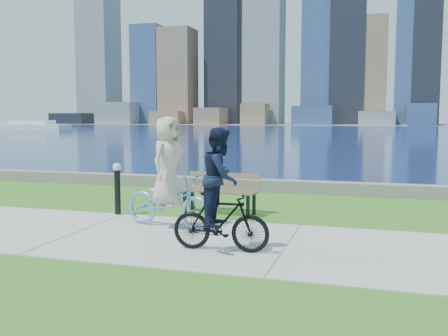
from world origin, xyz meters
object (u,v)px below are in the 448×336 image
(bollard_lamp, at_px, (117,185))
(cyclist_woman, at_px, (168,187))
(park_bench, at_px, (221,189))
(cyclist_man, at_px, (221,200))

(bollard_lamp, distance_m, cyclist_woman, 1.89)
(park_bench, bearing_deg, cyclist_woman, -99.68)
(bollard_lamp, xyz_separation_m, cyclist_man, (3.14, -2.30, 0.20))
(cyclist_woman, distance_m, cyclist_man, 2.03)
(cyclist_woman, xyz_separation_m, cyclist_man, (1.50, -1.37, 0.04))
(park_bench, height_order, bollard_lamp, bollard_lamp)
(cyclist_woman, bearing_deg, park_bench, -1.33)
(bollard_lamp, bearing_deg, cyclist_woman, -29.56)
(bollard_lamp, xyz_separation_m, cyclist_woman, (1.64, -0.93, 0.16))
(bollard_lamp, bearing_deg, cyclist_man, -36.20)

